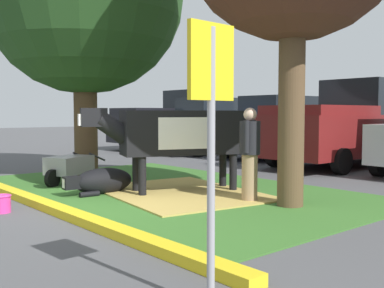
{
  "coord_description": "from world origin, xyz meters",
  "views": [
    {
      "loc": [
        6.64,
        -3.29,
        1.47
      ],
      "look_at": [
        0.14,
        2.25,
        0.9
      ],
      "focal_mm": 43.57,
      "sensor_mm": 36.0,
      "label": 1
    }
  ],
  "objects_px": {
    "cow_holstein": "(179,133)",
    "wheelbarrow": "(69,166)",
    "sedan_blue": "(278,128)",
    "person_handler": "(250,152)",
    "pickup_truck_black": "(177,122)",
    "pickup_truck_maroon": "(347,126)",
    "parking_sign": "(211,109)",
    "bucket_pink": "(1,203)",
    "calf_lying": "(102,181)",
    "hatchback_white": "(212,126)"
  },
  "relations": [
    {
      "from": "parking_sign",
      "to": "pickup_truck_maroon",
      "type": "distance_m",
      "value": 10.46
    },
    {
      "from": "parking_sign",
      "to": "calf_lying",
      "type": "bearing_deg",
      "value": 159.32
    },
    {
      "from": "calf_lying",
      "to": "wheelbarrow",
      "type": "relative_size",
      "value": 0.84
    },
    {
      "from": "cow_holstein",
      "to": "bucket_pink",
      "type": "relative_size",
      "value": 10.46
    },
    {
      "from": "bucket_pink",
      "to": "pickup_truck_maroon",
      "type": "xyz_separation_m",
      "value": [
        -0.08,
        9.46,
        0.98
      ]
    },
    {
      "from": "calf_lying",
      "to": "pickup_truck_black",
      "type": "relative_size",
      "value": 0.24
    },
    {
      "from": "calf_lying",
      "to": "person_handler",
      "type": "xyz_separation_m",
      "value": [
        2.24,
        1.47,
        0.59
      ]
    },
    {
      "from": "sedan_blue",
      "to": "wheelbarrow",
      "type": "bearing_deg",
      "value": -83.48
    },
    {
      "from": "person_handler",
      "to": "sedan_blue",
      "type": "relative_size",
      "value": 0.35
    },
    {
      "from": "cow_holstein",
      "to": "sedan_blue",
      "type": "xyz_separation_m",
      "value": [
        -3.17,
        6.74,
        -0.12
      ]
    },
    {
      "from": "cow_holstein",
      "to": "sedan_blue",
      "type": "relative_size",
      "value": 0.68
    },
    {
      "from": "bucket_pink",
      "to": "pickup_truck_maroon",
      "type": "bearing_deg",
      "value": 90.46
    },
    {
      "from": "hatchback_white",
      "to": "sedan_blue",
      "type": "bearing_deg",
      "value": 8.9
    },
    {
      "from": "person_handler",
      "to": "pickup_truck_black",
      "type": "height_order",
      "value": "pickup_truck_black"
    },
    {
      "from": "person_handler",
      "to": "wheelbarrow",
      "type": "xyz_separation_m",
      "value": [
        -3.74,
        -1.4,
        -0.44
      ]
    },
    {
      "from": "cow_holstein",
      "to": "wheelbarrow",
      "type": "xyz_separation_m",
      "value": [
        -2.27,
        -1.1,
        -0.71
      ]
    },
    {
      "from": "calf_lying",
      "to": "bucket_pink",
      "type": "bearing_deg",
      "value": -78.21
    },
    {
      "from": "bucket_pink",
      "to": "sedan_blue",
      "type": "height_order",
      "value": "sedan_blue"
    },
    {
      "from": "pickup_truck_black",
      "to": "sedan_blue",
      "type": "distance_m",
      "value": 5.36
    },
    {
      "from": "calf_lying",
      "to": "person_handler",
      "type": "bearing_deg",
      "value": 33.4
    },
    {
      "from": "wheelbarrow",
      "to": "hatchback_white",
      "type": "bearing_deg",
      "value": 116.26
    },
    {
      "from": "wheelbarrow",
      "to": "pickup_truck_maroon",
      "type": "relative_size",
      "value": 0.29
    },
    {
      "from": "sedan_blue",
      "to": "pickup_truck_maroon",
      "type": "height_order",
      "value": "pickup_truck_maroon"
    },
    {
      "from": "cow_holstein",
      "to": "wheelbarrow",
      "type": "relative_size",
      "value": 1.91
    },
    {
      "from": "calf_lying",
      "to": "parking_sign",
      "type": "height_order",
      "value": "parking_sign"
    },
    {
      "from": "parking_sign",
      "to": "sedan_blue",
      "type": "relative_size",
      "value": 0.48
    },
    {
      "from": "bucket_pink",
      "to": "sedan_blue",
      "type": "relative_size",
      "value": 0.07
    },
    {
      "from": "person_handler",
      "to": "pickup_truck_maroon",
      "type": "xyz_separation_m",
      "value": [
        -1.91,
        6.09,
        0.28
      ]
    },
    {
      "from": "bucket_pink",
      "to": "sedan_blue",
      "type": "bearing_deg",
      "value": 105.89
    },
    {
      "from": "wheelbarrow",
      "to": "calf_lying",
      "type": "bearing_deg",
      "value": -2.9
    },
    {
      "from": "pickup_truck_black",
      "to": "hatchback_white",
      "type": "height_order",
      "value": "pickup_truck_black"
    },
    {
      "from": "calf_lying",
      "to": "cow_holstein",
      "type": "bearing_deg",
      "value": 56.67
    },
    {
      "from": "pickup_truck_black",
      "to": "sedan_blue",
      "type": "relative_size",
      "value": 1.23
    },
    {
      "from": "pickup_truck_black",
      "to": "wheelbarrow",
      "type": "bearing_deg",
      "value": -51.5
    },
    {
      "from": "wheelbarrow",
      "to": "pickup_truck_maroon",
      "type": "distance_m",
      "value": 7.74
    },
    {
      "from": "hatchback_white",
      "to": "calf_lying",
      "type": "bearing_deg",
      "value": -55.44
    },
    {
      "from": "person_handler",
      "to": "bucket_pink",
      "type": "height_order",
      "value": "person_handler"
    },
    {
      "from": "wheelbarrow",
      "to": "sedan_blue",
      "type": "xyz_separation_m",
      "value": [
        -0.9,
        7.84,
        0.6
      ]
    },
    {
      "from": "parking_sign",
      "to": "wheelbarrow",
      "type": "bearing_deg",
      "value": 163.26
    },
    {
      "from": "calf_lying",
      "to": "wheelbarrow",
      "type": "height_order",
      "value": "wheelbarrow"
    },
    {
      "from": "hatchback_white",
      "to": "sedan_blue",
      "type": "distance_m",
      "value": 2.79
    },
    {
      "from": "bucket_pink",
      "to": "pickup_truck_black",
      "type": "xyz_separation_m",
      "value": [
        -8.15,
        9.83,
        0.98
      ]
    },
    {
      "from": "person_handler",
      "to": "hatchback_white",
      "type": "distance_m",
      "value": 9.52
    },
    {
      "from": "calf_lying",
      "to": "wheelbarrow",
      "type": "xyz_separation_m",
      "value": [
        -1.5,
        0.08,
        0.15
      ]
    },
    {
      "from": "calf_lying",
      "to": "person_handler",
      "type": "relative_size",
      "value": 0.85
    },
    {
      "from": "cow_holstein",
      "to": "parking_sign",
      "type": "height_order",
      "value": "parking_sign"
    },
    {
      "from": "cow_holstein",
      "to": "pickup_truck_maroon",
      "type": "bearing_deg",
      "value": 94.04
    },
    {
      "from": "bucket_pink",
      "to": "sedan_blue",
      "type": "distance_m",
      "value": 10.24
    },
    {
      "from": "cow_holstein",
      "to": "pickup_truck_maroon",
      "type": "height_order",
      "value": "pickup_truck_maroon"
    },
    {
      "from": "wheelbarrow",
      "to": "hatchback_white",
      "type": "xyz_separation_m",
      "value": [
        -3.65,
        7.41,
        0.6
      ]
    }
  ]
}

